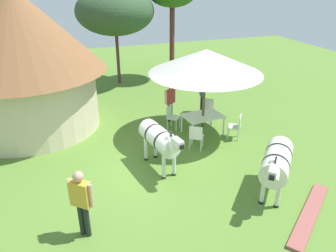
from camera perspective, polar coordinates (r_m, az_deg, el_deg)
ground_plane at (r=10.25m, az=-3.89°, el=-6.94°), size 36.00×36.00×0.00m
thatched_hut at (r=12.88m, az=-24.16°, el=11.21°), size 5.83×5.83×5.14m
shade_umbrella at (r=11.27m, az=6.66°, el=11.25°), size 3.94×3.94×3.16m
patio_dining_table at (r=11.95m, az=6.16°, el=1.53°), size 1.49×1.09×0.74m
patio_chair_near_lawn at (r=12.39m, az=0.64°, el=1.86°), size 0.61×0.61×0.90m
patio_chair_west_end at (r=10.90m, az=5.00°, el=-1.71°), size 0.60×0.60×0.90m
patio_chair_east_end at (r=11.86m, az=12.00°, el=0.14°), size 0.60×0.60×0.90m
patio_chair_near_hut at (r=13.14m, az=6.99°, el=3.10°), size 0.60×0.59×0.90m
guest_beside_umbrella at (r=13.71m, az=6.07°, el=6.02°), size 0.31×0.55×1.57m
guest_behind_table at (r=12.85m, az=0.36°, el=4.74°), size 0.49×0.38×1.55m
standing_watcher at (r=7.47m, az=-15.06°, el=-12.19°), size 0.49×0.47×1.72m
zebra_nearest_camera at (r=9.02m, az=18.57°, el=-6.09°), size 1.79×1.88×1.50m
zebra_by_umbrella at (r=9.61m, az=-1.41°, el=-2.34°), size 0.89×2.24×1.54m
acacia_tree_left_background at (r=17.33m, az=-9.34°, el=19.31°), size 3.93×3.93×4.89m
brick_patio_kerb at (r=9.06m, az=23.65°, el=-14.06°), size 2.47×1.95×0.08m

